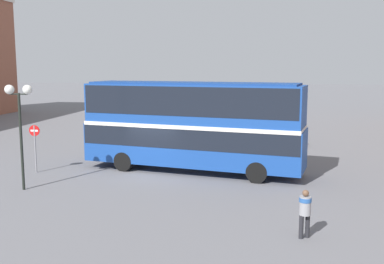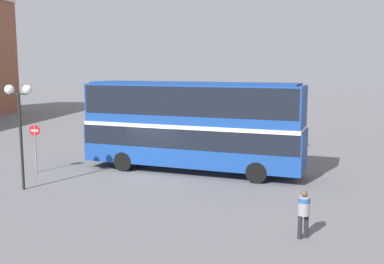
% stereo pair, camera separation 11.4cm
% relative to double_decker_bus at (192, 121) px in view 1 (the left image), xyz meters
% --- Properties ---
extents(ground_plane, '(240.00, 240.00, 0.00)m').
position_rel_double_decker_bus_xyz_m(ground_plane, '(-1.96, -0.71, -2.66)').
color(ground_plane, slate).
extents(double_decker_bus, '(11.68, 4.68, 4.65)m').
position_rel_double_decker_bus_xyz_m(double_decker_bus, '(0.00, 0.00, 0.00)').
color(double_decker_bus, '#194293').
rests_on(double_decker_bus, ground_plane).
extents(pedestrian_foreground, '(0.54, 0.54, 1.59)m').
position_rel_double_decker_bus_xyz_m(pedestrian_foreground, '(4.95, -8.49, -1.69)').
color(pedestrian_foreground, '#232328').
rests_on(pedestrian_foreground, ground_plane).
extents(parked_car_kerb_near, '(4.79, 2.07, 1.58)m').
position_rel_double_decker_bus_xyz_m(parked_car_kerb_near, '(-1.30, 14.90, -1.86)').
color(parked_car_kerb_near, silver).
rests_on(parked_car_kerb_near, ground_plane).
extents(parked_car_kerb_far, '(4.25, 2.21, 1.48)m').
position_rel_double_decker_bus_xyz_m(parked_car_kerb_far, '(4.26, 9.09, -1.90)').
color(parked_car_kerb_far, slate).
rests_on(parked_car_kerb_far, ground_plane).
extents(street_lamp_twin_globe, '(1.26, 0.42, 4.66)m').
position_rel_double_decker_bus_xyz_m(street_lamp_twin_globe, '(-6.89, -4.56, 1.11)').
color(street_lamp_twin_globe, black).
rests_on(street_lamp_twin_globe, ground_plane).
extents(no_entry_sign, '(0.57, 0.08, 2.47)m').
position_rel_double_decker_bus_xyz_m(no_entry_sign, '(-7.95, -1.41, -1.03)').
color(no_entry_sign, gray).
rests_on(no_entry_sign, ground_plane).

